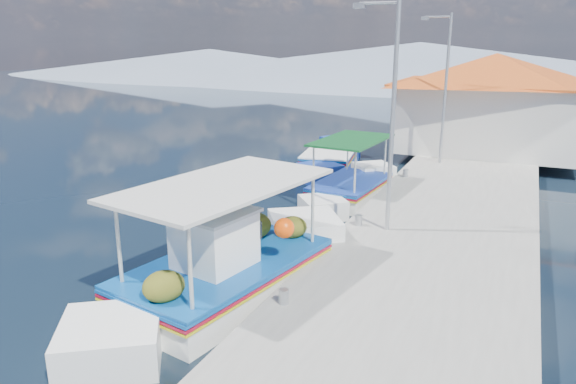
% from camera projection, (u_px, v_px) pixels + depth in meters
% --- Properties ---
extents(ground, '(160.00, 160.00, 0.00)m').
position_uv_depth(ground, '(204.00, 246.00, 14.71)').
color(ground, black).
rests_on(ground, ground).
extents(quay, '(5.00, 44.00, 0.50)m').
position_uv_depth(quay, '(455.00, 204.00, 17.58)').
color(quay, '#9F9C95').
rests_on(quay, ground).
extents(bollards, '(0.20, 17.20, 0.30)m').
position_uv_depth(bollards, '(387.00, 191.00, 17.64)').
color(bollards, '#A5A8AD').
rests_on(bollards, quay).
extents(main_caique, '(3.55, 8.54, 2.86)m').
position_uv_depth(main_caique, '(228.00, 270.00, 11.84)').
color(main_caique, white).
rests_on(main_caique, ground).
extents(caique_green_canopy, '(2.26, 6.41, 2.41)m').
position_uv_depth(caique_green_canopy, '(351.00, 189.00, 18.98)').
color(caique_green_canopy, white).
rests_on(caique_green_canopy, ground).
extents(caique_blue_hull, '(2.82, 6.86, 1.24)m').
position_uv_depth(caique_blue_hull, '(332.00, 161.00, 23.53)').
color(caique_blue_hull, '#193899').
rests_on(caique_blue_hull, ground).
extents(harbor_building, '(10.49, 10.49, 4.40)m').
position_uv_depth(harbor_building, '(492.00, 100.00, 24.66)').
color(harbor_building, silver).
rests_on(harbor_building, quay).
extents(lamp_post_near, '(1.21, 0.14, 6.00)m').
position_uv_depth(lamp_post_near, '(390.00, 106.00, 13.63)').
color(lamp_post_near, '#A5A8AD').
rests_on(lamp_post_near, quay).
extents(lamp_post_far, '(1.21, 0.14, 6.00)m').
position_uv_depth(lamp_post_far, '(444.00, 82.00, 21.52)').
color(lamp_post_far, '#A5A8AD').
rests_on(lamp_post_far, quay).
extents(mountain_ridge, '(171.40, 96.00, 5.50)m').
position_uv_depth(mountain_ridge, '(521.00, 71.00, 60.67)').
color(mountain_ridge, gray).
rests_on(mountain_ridge, ground).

